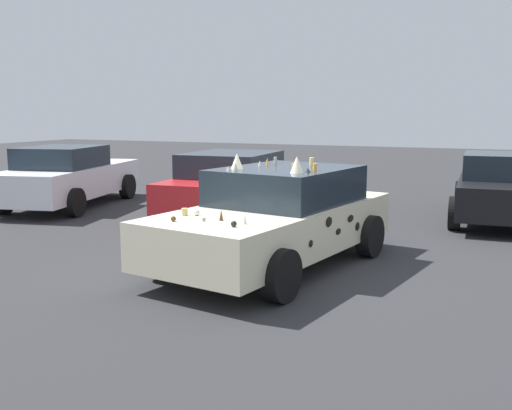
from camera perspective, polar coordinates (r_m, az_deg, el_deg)
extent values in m
plane|color=#2D2D30|center=(8.77, 1.80, -5.94)|extent=(60.00, 60.00, 0.00)
cube|color=beige|center=(8.63, 1.82, -2.12)|extent=(4.59, 2.52, 0.63)
cube|color=#1E2833|center=(8.82, 2.97, 1.92)|extent=(2.34, 2.00, 0.52)
cylinder|color=black|center=(7.11, 2.44, -6.79)|extent=(0.68, 0.33, 0.66)
cylinder|color=black|center=(8.19, -8.75, -4.76)|extent=(0.68, 0.33, 0.66)
cylinder|color=black|center=(9.45, 10.93, -2.95)|extent=(0.68, 0.33, 0.66)
cylinder|color=black|center=(10.29, 1.39, -1.81)|extent=(0.68, 0.33, 0.66)
ellipsoid|color=black|center=(8.06, -9.03, -2.87)|extent=(0.11, 0.04, 0.11)
ellipsoid|color=black|center=(9.72, -0.50, -1.10)|extent=(0.10, 0.04, 0.09)
ellipsoid|color=black|center=(8.17, -8.50, -3.73)|extent=(0.16, 0.05, 0.08)
ellipsoid|color=black|center=(7.71, 5.31, -3.73)|extent=(0.11, 0.04, 0.10)
ellipsoid|color=black|center=(10.38, 1.89, -1.13)|extent=(0.16, 0.05, 0.13)
ellipsoid|color=black|center=(9.00, 9.75, -2.05)|extent=(0.15, 0.04, 0.13)
ellipsoid|color=black|center=(8.41, 7.94, -2.55)|extent=(0.16, 0.05, 0.09)
ellipsoid|color=black|center=(10.12, 1.08, -0.55)|extent=(0.12, 0.04, 0.10)
ellipsoid|color=black|center=(8.31, -7.49, -2.74)|extent=(0.19, 0.05, 0.14)
ellipsoid|color=black|center=(8.11, 7.04, -1.63)|extent=(0.18, 0.05, 0.14)
ellipsoid|color=black|center=(8.74, 9.10, -1.29)|extent=(0.20, 0.05, 0.11)
cone|color=silver|center=(7.16, -1.09, -1.39)|extent=(0.07, 0.07, 0.12)
cylinder|color=tan|center=(7.80, -6.89, -0.66)|extent=(0.11, 0.11, 0.10)
sphere|color=#51381E|center=(7.41, -7.97, -1.32)|extent=(0.07, 0.07, 0.07)
sphere|color=silver|center=(7.78, -5.75, -0.72)|extent=(0.08, 0.08, 0.08)
sphere|color=gray|center=(7.38, -5.05, -1.37)|extent=(0.05, 0.05, 0.05)
sphere|color=black|center=(6.99, -2.16, -1.83)|extent=(0.07, 0.07, 0.07)
cone|color=#51381E|center=(7.40, -3.37, -0.97)|extent=(0.07, 0.07, 0.14)
cylinder|color=gray|center=(9.43, 1.87, 4.32)|extent=(0.06, 0.06, 0.11)
cylinder|color=orange|center=(8.27, 3.71, 3.64)|extent=(0.10, 0.10, 0.11)
cone|color=gray|center=(8.37, -2.69, 3.54)|extent=(0.08, 0.08, 0.06)
cone|color=gray|center=(9.04, 0.37, 4.05)|extent=(0.06, 0.06, 0.09)
cone|color=black|center=(8.14, 5.01, 3.38)|extent=(0.11, 0.11, 0.06)
cylinder|color=orange|center=(8.36, 5.69, 3.66)|extent=(0.07, 0.07, 0.10)
cylinder|color=tan|center=(9.21, 5.39, 4.21)|extent=(0.09, 0.09, 0.12)
cone|color=#A87A38|center=(9.30, 1.10, 4.26)|extent=(0.07, 0.07, 0.11)
cone|color=gray|center=(8.33, -1.99, 3.72)|extent=(0.11, 0.11, 0.11)
cone|color=beige|center=(8.04, 3.95, 3.91)|extent=(0.18, 0.18, 0.23)
cone|color=beige|center=(8.57, -1.84, 4.25)|extent=(0.18, 0.18, 0.23)
cube|color=red|center=(12.60, -1.71, 1.46)|extent=(4.69, 2.08, 0.69)
cube|color=#1E2833|center=(12.18, -2.40, 3.96)|extent=(2.14, 1.77, 0.48)
cylinder|color=black|center=(14.29, -3.00, 1.14)|extent=(0.62, 0.26, 0.61)
cylinder|color=black|center=(13.69, 4.04, 0.78)|extent=(0.62, 0.26, 0.61)
cylinder|color=black|center=(11.75, -8.40, -0.66)|extent=(0.62, 0.26, 0.61)
cylinder|color=black|center=(11.02, -0.02, -1.22)|extent=(0.62, 0.26, 0.61)
cube|color=white|center=(14.91, -17.50, 2.27)|extent=(4.77, 2.62, 0.69)
cube|color=#1E2833|center=(14.58, -18.21, 4.42)|extent=(2.19, 1.92, 0.48)
cylinder|color=black|center=(16.57, -17.77, 1.86)|extent=(0.67, 0.35, 0.63)
cylinder|color=black|center=(15.81, -12.28, 1.76)|extent=(0.67, 0.35, 0.63)
cylinder|color=black|center=(14.21, -23.19, 0.43)|extent=(0.67, 0.35, 0.63)
cylinder|color=black|center=(13.32, -17.04, 0.23)|extent=(0.67, 0.35, 0.63)
cube|color=black|center=(13.26, 22.77, 1.10)|extent=(4.35, 1.95, 0.64)
cube|color=#1E2833|center=(13.03, 22.95, 3.48)|extent=(1.82, 1.69, 0.50)
cylinder|color=black|center=(14.60, 19.06, 0.92)|extent=(0.66, 0.25, 0.65)
cylinder|color=black|center=(11.98, 18.59, -0.75)|extent=(0.66, 0.25, 0.65)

